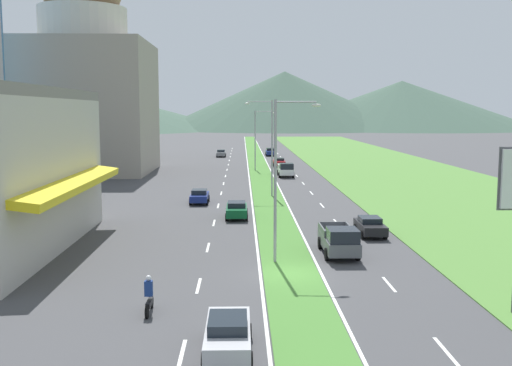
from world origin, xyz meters
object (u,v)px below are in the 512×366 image
Objects in this scene: street_lamp_near at (280,171)px; car_3 at (270,152)px; street_lamp_mid at (269,142)px; car_1 at (221,153)px; car_0 at (237,209)px; car_6 at (228,334)px; motorcycle_rider at (149,298)px; pickup_truck_0 at (339,240)px; pickup_truck_1 at (286,170)px; car_2 at (370,226)px; street_lamp_far at (257,136)px; car_4 at (200,196)px; car_5 at (279,162)px.

car_3 is (3.67, 87.21, -4.85)m from street_lamp_near.
street_lamp_mid reaches higher than car_1.
car_0 is 29.12m from car_6.
motorcycle_rider is at bearing 38.66° from car_6.
pickup_truck_0 and pickup_truck_1 have the same top height.
car_3 is 1.00× the size of car_6.
car_2 is 0.79× the size of pickup_truck_0.
pickup_truck_1 is (3.76, -9.16, -4.39)m from street_lamp_far.
motorcycle_rider is (-0.13, -93.61, -0.01)m from car_1.
car_3 is at bearing -179.63° from pickup_truck_1.
street_lamp_far is at bearing -11.44° from car_4.
car_3 is at bearing -9.15° from car_4.
car_2 is at bearing -81.75° from street_lamp_far.
car_1 is 60.75m from car_4.
car_5 is at bearing -154.10° from car_1.
street_lamp_near is 6.34m from pickup_truck_0.
car_6 is at bearing 179.81° from car_0.
street_lamp_far is 34.18m from car_4.
car_1 is 98.33m from car_6.
pickup_truck_0 is (3.94, 1.70, -4.67)m from street_lamp_near.
car_5 is at bearing 58.65° from street_lamp_far.
car_3 is at bearing -179.36° from car_5.
pickup_truck_0 is 2.70× the size of motorcycle_rider.
car_6 is (-6.78, -76.90, 0.03)m from car_5.
street_lamp_mid reaches higher than car_0.
car_1 is 1.03× the size of car_2.
street_lamp_near is 1.07× the size of street_lamp_far.
pickup_truck_0 is at bearing -153.93° from car_0.
car_0 is at bearing 100.13° from street_lamp_near.
pickup_truck_1 is at bearing -11.63° from car_0.
motorcycle_rider reaches higher than car_4.
car_3 is (-3.61, 79.32, 0.08)m from car_2.
car_5 is at bearing -179.99° from pickup_truck_0.
street_lamp_far is 10.83m from pickup_truck_1.
car_1 is at bearing -0.08° from motorcycle_rider.
car_1 is at bearing 3.05° from car_0.
car_0 is 1.09× the size of car_5.
car_2 is 0.92× the size of car_6.
street_lamp_near is 56.97m from street_lamp_far.
street_lamp_near is 48.20m from pickup_truck_1.
pickup_truck_1 is at bearing -164.24° from car_1.
street_lamp_mid is 1.12× the size of street_lamp_far.
pickup_truck_1 reaches higher than car_2.
street_lamp_near is at bearing -66.64° from pickup_truck_0.
street_lamp_mid is 59.02m from car_3.
street_lamp_far reaches higher than car_2.
car_0 is at bearing -94.01° from street_lamp_far.
street_lamp_mid is 22.24m from car_2.
car_6 reaches higher than car_2.
street_lamp_mid is at bearing -5.37° from car_5.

